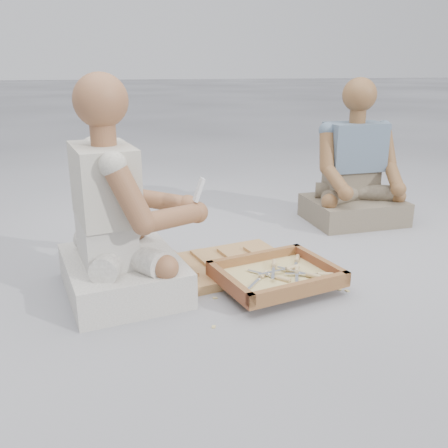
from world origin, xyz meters
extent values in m
plane|color=#A4A5AA|center=(0.00, 0.00, 0.00)|extent=(60.00, 60.00, 0.00)
cube|color=olive|center=(-0.10, 0.30, 0.02)|extent=(0.77, 0.61, 0.04)
cube|color=brown|center=(0.10, 0.03, 0.05)|extent=(0.62, 0.55, 0.02)
cube|color=brown|center=(0.05, 0.22, 0.09)|extent=(0.52, 0.18, 0.05)
cube|color=brown|center=(0.16, -0.15, 0.09)|extent=(0.52, 0.18, 0.05)
cube|color=brown|center=(0.34, 0.10, 0.09)|extent=(0.15, 0.41, 0.05)
cube|color=brown|center=(-0.14, -0.03, 0.09)|extent=(0.15, 0.41, 0.05)
cube|color=tan|center=(0.10, 0.03, 0.06)|extent=(0.55, 0.47, 0.01)
cube|color=silver|center=(0.21, 0.00, 0.08)|extent=(0.15, 0.05, 0.00)
cylinder|color=tan|center=(0.32, -0.02, 0.08)|extent=(0.07, 0.04, 0.02)
cube|color=silver|center=(0.22, 0.10, 0.08)|extent=(0.07, 0.14, 0.00)
cylinder|color=tan|center=(0.26, 0.20, 0.08)|extent=(0.05, 0.07, 0.02)
cube|color=silver|center=(-0.02, -0.05, 0.07)|extent=(0.10, 0.13, 0.00)
cylinder|color=tan|center=(0.04, 0.04, 0.07)|extent=(0.06, 0.07, 0.02)
cube|color=silver|center=(0.18, 0.05, 0.08)|extent=(0.12, 0.12, 0.00)
cylinder|color=tan|center=(0.26, -0.03, 0.08)|extent=(0.07, 0.07, 0.02)
cube|color=silver|center=(0.09, 0.03, 0.09)|extent=(0.06, 0.15, 0.00)
cylinder|color=tan|center=(0.12, 0.13, 0.09)|extent=(0.04, 0.07, 0.02)
cube|color=silver|center=(0.17, -0.05, 0.08)|extent=(0.06, 0.15, 0.00)
cylinder|color=tan|center=(0.21, 0.05, 0.08)|extent=(0.04, 0.07, 0.02)
cube|color=silver|center=(0.09, 0.04, 0.09)|extent=(0.15, 0.05, 0.00)
cylinder|color=tan|center=(0.19, 0.07, 0.09)|extent=(0.07, 0.04, 0.02)
cube|color=silver|center=(0.04, 0.05, 0.08)|extent=(0.12, 0.11, 0.00)
cylinder|color=tan|center=(0.12, -0.02, 0.08)|extent=(0.07, 0.06, 0.02)
cube|color=tan|center=(-0.20, 0.14, 0.00)|extent=(0.02, 0.02, 0.00)
cube|color=tan|center=(-0.21, 0.13, 0.00)|extent=(0.02, 0.02, 0.00)
cube|color=tan|center=(-0.24, -0.26, 0.00)|extent=(0.02, 0.02, 0.00)
cube|color=tan|center=(0.42, -0.05, 0.00)|extent=(0.02, 0.02, 0.00)
cube|color=tan|center=(0.31, 0.40, 0.00)|extent=(0.02, 0.02, 0.00)
cube|color=tan|center=(-0.14, 0.43, 0.00)|extent=(0.02, 0.02, 0.00)
cube|color=tan|center=(-0.20, -0.01, 0.00)|extent=(0.02, 0.02, 0.00)
cube|color=tan|center=(0.04, 0.33, 0.00)|extent=(0.02, 0.02, 0.00)
cube|color=tan|center=(0.39, -0.03, 0.00)|extent=(0.02, 0.02, 0.00)
cube|color=tan|center=(0.43, 0.07, 0.00)|extent=(0.02, 0.02, 0.00)
cube|color=tan|center=(0.35, 0.00, 0.00)|extent=(0.02, 0.02, 0.00)
cube|color=tan|center=(0.01, -0.09, 0.00)|extent=(0.02, 0.02, 0.00)
cube|color=silver|center=(-0.60, 0.15, 0.08)|extent=(0.63, 0.72, 0.16)
cube|color=silver|center=(-0.66, 0.14, 0.26)|extent=(0.29, 0.39, 0.19)
cube|color=beige|center=(-0.65, 0.14, 0.52)|extent=(0.32, 0.43, 0.32)
sphere|color=brown|center=(-0.64, 0.14, 0.87)|extent=(0.23, 0.23, 0.23)
sphere|color=brown|center=(-0.28, 0.29, 0.36)|extent=(0.10, 0.10, 0.10)
sphere|color=brown|center=(-0.25, 0.16, 0.36)|extent=(0.10, 0.10, 0.10)
cube|color=#736953|center=(0.91, 0.95, 0.08)|extent=(0.63, 0.52, 0.15)
cube|color=#736953|center=(0.90, 1.02, 0.25)|extent=(0.34, 0.23, 0.18)
cube|color=slate|center=(0.90, 1.01, 0.49)|extent=(0.39, 0.26, 0.31)
sphere|color=brown|center=(0.90, 1.00, 0.82)|extent=(0.21, 0.21, 0.21)
sphere|color=brown|center=(1.11, 0.77, 0.26)|extent=(0.10, 0.10, 0.10)
sphere|color=brown|center=(0.74, 0.73, 0.26)|extent=(0.10, 0.10, 0.10)
cube|color=silver|center=(-0.24, 0.16, 0.46)|extent=(0.06, 0.05, 0.11)
cube|color=black|center=(-0.24, 0.16, 0.47)|extent=(0.02, 0.04, 0.04)
camera|label=1|loc=(-0.53, -2.01, 1.01)|focal=40.00mm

